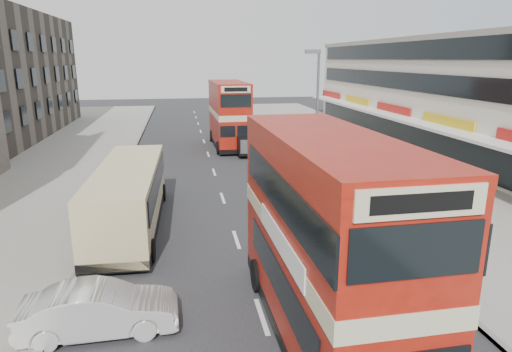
{
  "coord_description": "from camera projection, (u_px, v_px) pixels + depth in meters",
  "views": [
    {
      "loc": [
        -2.2,
        -9.73,
        7.57
      ],
      "look_at": [
        0.5,
        5.9,
        3.37
      ],
      "focal_mm": 31.18,
      "sensor_mm": 36.0,
      "label": 1
    }
  ],
  "objects": [
    {
      "name": "road_surface",
      "position": [
        214.0,
        172.0,
        30.61
      ],
      "size": [
        12.0,
        90.0,
        0.01
      ],
      "primitive_type": "cube",
      "color": "#28282B",
      "rests_on": "ground"
    },
    {
      "name": "pavement_right",
      "position": [
        378.0,
        164.0,
        32.57
      ],
      "size": [
        12.0,
        90.0,
        0.15
      ],
      "primitive_type": "cube",
      "color": "gray",
      "rests_on": "ground"
    },
    {
      "name": "pavement_left",
      "position": [
        28.0,
        179.0,
        28.62
      ],
      "size": [
        12.0,
        90.0,
        0.15
      ],
      "primitive_type": "cube",
      "color": "gray",
      "rests_on": "ground"
    },
    {
      "name": "kerb_left",
      "position": [
        123.0,
        175.0,
        29.59
      ],
      "size": [
        0.2,
        90.0,
        0.16
      ],
      "primitive_type": "cube",
      "color": "gray",
      "rests_on": "ground"
    },
    {
      "name": "kerb_right",
      "position": [
        300.0,
        168.0,
        31.6
      ],
      "size": [
        0.2,
        90.0,
        0.16
      ],
      "primitive_type": "cube",
      "color": "gray",
      "rests_on": "ground"
    },
    {
      "name": "commercial_row",
      "position": [
        466.0,
        97.0,
        34.61
      ],
      "size": [
        9.9,
        46.2,
        9.3
      ],
      "color": "beige",
      "rests_on": "ground"
    },
    {
      "name": "street_lamp",
      "position": [
        316.0,
        103.0,
        28.56
      ],
      "size": [
        1.0,
        0.2,
        8.12
      ],
      "color": "slate",
      "rests_on": "ground"
    },
    {
      "name": "bus_main",
      "position": [
        326.0,
        239.0,
        11.86
      ],
      "size": [
        2.91,
        10.04,
        5.52
      ],
      "rotation": [
        0.0,
        0.0,
        3.16
      ],
      "color": "black",
      "rests_on": "ground"
    },
    {
      "name": "bus_second",
      "position": [
        229.0,
        114.0,
        38.79
      ],
      "size": [
        2.89,
        9.96,
        5.47
      ],
      "rotation": [
        0.0,
        0.0,
        3.16
      ],
      "color": "black",
      "rests_on": "ground"
    },
    {
      "name": "coach",
      "position": [
        129.0,
        194.0,
        20.23
      ],
      "size": [
        2.89,
        10.23,
        2.69
      ],
      "rotation": [
        0.0,
        0.0,
        -0.03
      ],
      "color": "black",
      "rests_on": "ground"
    },
    {
      "name": "car_left_front",
      "position": [
        100.0,
        310.0,
        12.52
      ],
      "size": [
        4.39,
        1.64,
        1.43
      ],
      "primitive_type": "imported",
      "rotation": [
        0.0,
        0.0,
        1.6
      ],
      "color": "silver",
      "rests_on": "ground"
    },
    {
      "name": "car_right_a",
      "position": [
        302.0,
        183.0,
        25.87
      ],
      "size": [
        4.2,
        2.1,
        1.17
      ],
      "primitive_type": "imported",
      "rotation": [
        0.0,
        0.0,
        -1.45
      ],
      "color": "maroon",
      "rests_on": "ground"
    },
    {
      "name": "car_right_b",
      "position": [
        284.0,
        159.0,
        31.94
      ],
      "size": [
        4.47,
        2.49,
        1.18
      ],
      "primitive_type": "imported",
      "rotation": [
        0.0,
        0.0,
        -1.44
      ],
      "color": "orange",
      "rests_on": "ground"
    },
    {
      "name": "car_right_c",
      "position": [
        254.0,
        135.0,
        41.37
      ],
      "size": [
        4.3,
        2.1,
        1.41
      ],
      "primitive_type": "imported",
      "rotation": [
        0.0,
        0.0,
        -1.68
      ],
      "color": "#63A6C7",
      "rests_on": "ground"
    },
    {
      "name": "pedestrian_near",
      "position": [
        350.0,
        169.0,
        27.3
      ],
      "size": [
        0.73,
        0.63,
        1.66
      ],
      "primitive_type": "imported",
      "rotation": [
        0.0,
        0.0,
        3.56
      ],
      "color": "gray",
      "rests_on": "pavement_right"
    },
    {
      "name": "pedestrian_far",
      "position": [
        291.0,
        134.0,
        40.39
      ],
      "size": [
        1.01,
        0.69,
        1.59
      ],
      "primitive_type": "imported",
      "rotation": [
        0.0,
        0.0,
        0.35
      ],
      "color": "gray",
      "rests_on": "pavement_right"
    },
    {
      "name": "cyclist",
      "position": [
        277.0,
        168.0,
        29.19
      ],
      "size": [
        0.74,
        1.98,
        1.91
      ],
      "rotation": [
        0.0,
        0.0,
        -0.03
      ],
      "color": "gray",
      "rests_on": "ground"
    }
  ]
}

